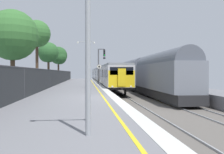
% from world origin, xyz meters
% --- Properties ---
extents(ground, '(17.40, 110.00, 1.21)m').
position_xyz_m(ground, '(2.64, 0.00, -0.61)').
color(ground, slate).
extents(commuter_train_at_platform, '(2.83, 62.53, 3.81)m').
position_xyz_m(commuter_train_at_platform, '(2.10, 39.38, 1.27)').
color(commuter_train_at_platform, '#B7B7BC').
rests_on(commuter_train_at_platform, ground).
extents(freight_train_adjacent_track, '(2.60, 30.13, 4.65)m').
position_xyz_m(freight_train_adjacent_track, '(6.10, 15.49, 1.54)').
color(freight_train_adjacent_track, '#232326').
rests_on(freight_train_adjacent_track, ground).
extents(signal_gantry, '(1.10, 0.24, 5.14)m').
position_xyz_m(signal_gantry, '(0.62, 19.69, 3.20)').
color(signal_gantry, '#47474C').
rests_on(signal_gantry, ground).
extents(speed_limit_sign, '(0.59, 0.08, 2.74)m').
position_xyz_m(speed_limit_sign, '(0.25, 15.83, 1.74)').
color(speed_limit_sign, '#59595B').
rests_on(speed_limit_sign, ground).
extents(platform_lamp_near, '(2.00, 0.20, 4.99)m').
position_xyz_m(platform_lamp_near, '(-1.47, -9.85, 2.99)').
color(platform_lamp_near, '#93999E').
rests_on(platform_lamp_near, ground).
extents(platform_lamp_mid, '(2.00, 0.20, 5.14)m').
position_xyz_m(platform_lamp_mid, '(-1.47, 11.06, 3.07)').
color(platform_lamp_mid, '#93999E').
rests_on(platform_lamp_mid, ground).
extents(platform_back_fence, '(0.07, 99.00, 2.00)m').
position_xyz_m(platform_back_fence, '(-5.45, 0.00, 1.04)').
color(platform_back_fence, '#282B2D').
rests_on(platform_back_fence, ground).
extents(background_tree_left, '(3.54, 3.56, 8.52)m').
position_xyz_m(background_tree_left, '(-7.86, 16.76, 6.58)').
color(background_tree_left, '#473323').
rests_on(background_tree_left, ground).
extents(background_tree_centre, '(3.63, 3.70, 7.04)m').
position_xyz_m(background_tree_centre, '(-6.99, 35.52, 5.06)').
color(background_tree_centre, '#473323').
rests_on(background_tree_centre, ground).
extents(background_tree_right, '(3.57, 3.57, 7.04)m').
position_xyz_m(background_tree_right, '(-8.13, 28.32, 5.10)').
color(background_tree_right, '#473323').
rests_on(background_tree_right, ground).
extents(background_tree_back, '(4.52, 4.52, 7.26)m').
position_xyz_m(background_tree_back, '(-7.92, 6.52, 4.88)').
color(background_tree_back, '#473323').
rests_on(background_tree_back, ground).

